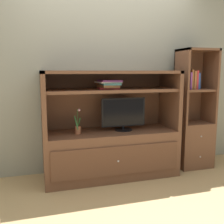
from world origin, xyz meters
The scene contains 8 objects.
ground_plane centered at (0.00, 0.00, 0.00)m, with size 8.00×8.00×0.00m, color tan.
painted_rear_wall centered at (0.00, 0.75, 1.40)m, with size 6.00×0.10×2.80m, color gray.
media_console centered at (0.00, 0.41, 0.44)m, with size 1.68×0.62×1.34m.
tv_monitor centered at (0.16, 0.40, 0.80)m, with size 0.57×0.23×0.42m.
potted_plant centered at (-0.42, 0.37, 0.65)m, with size 0.07×0.11×0.31m.
magazine_stack centered at (-0.03, 0.40, 1.17)m, with size 0.28×0.35×0.11m.
bookshelf_tall centered at (1.20, 0.41, 0.54)m, with size 0.48×0.38×1.63m.
upright_book_row centered at (1.13, 0.40, 1.21)m, with size 0.21×0.16×0.26m.
Camera 1 is at (-0.88, -2.68, 1.33)m, focal length 41.59 mm.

